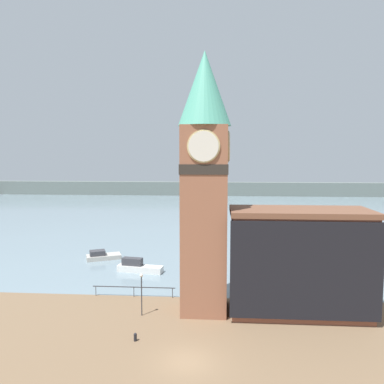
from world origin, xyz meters
TOP-DOWN VIEW (x-y plane):
  - ground_plane at (0.00, 0.00)m, footprint 160.00×160.00m
  - water at (0.00, 72.32)m, footprint 160.00×120.00m
  - far_shoreline at (0.00, 112.32)m, footprint 180.00×3.00m
  - pier_railing at (-6.68, 12.07)m, footprint 8.83×0.08m
  - clock_tower at (0.87, 9.17)m, footprint 4.89×4.89m
  - pier_building at (9.80, 9.12)m, footprint 13.10×5.73m
  - boat_near at (-8.06, 20.55)m, footprint 6.03×2.36m
  - boat_far at (-14.49, 25.96)m, footprint 5.28×3.93m
  - mooring_bollard_near at (-4.45, 2.73)m, footprint 0.26×0.26m
  - lamp_post at (-4.90, 7.55)m, footprint 0.32×0.32m

SIDE VIEW (x-z plane):
  - water at x=0.00m, z-range 0.00..0.00m
  - ground_plane at x=0.00m, z-range 0.00..0.00m
  - mooring_bollard_near at x=-4.45m, z-range 0.03..0.70m
  - boat_far at x=-14.49m, z-range -0.18..1.14m
  - boat_near at x=-8.06m, z-range -0.24..1.52m
  - pier_railing at x=-6.68m, z-range 0.39..1.48m
  - far_shoreline at x=0.00m, z-range 0.00..5.00m
  - lamp_post at x=-4.90m, z-range 0.79..4.81m
  - pier_building at x=9.80m, z-range 0.02..9.99m
  - clock_tower at x=0.87m, z-range 0.77..25.21m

